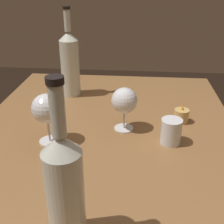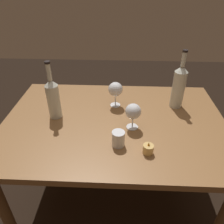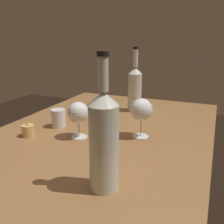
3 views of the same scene
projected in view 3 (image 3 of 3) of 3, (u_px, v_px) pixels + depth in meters
name	position (u px, v px, depth m)	size (l,w,h in m)	color
dining_table	(104.00, 150.00, 1.13)	(1.30, 0.90, 0.74)	olive
wine_glass_left	(141.00, 111.00, 1.00)	(0.09, 0.09, 0.16)	white
wine_glass_right	(78.00, 113.00, 1.01)	(0.09, 0.09, 0.15)	white
wine_bottle	(104.00, 140.00, 0.65)	(0.08, 0.08, 0.37)	silver
wine_bottle_second	(135.00, 88.00, 1.37)	(0.07, 0.07, 0.34)	silver
water_tumbler	(58.00, 119.00, 1.15)	(0.06, 0.06, 0.08)	white
votive_candle	(28.00, 131.00, 1.04)	(0.05, 0.05, 0.07)	#DBB266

